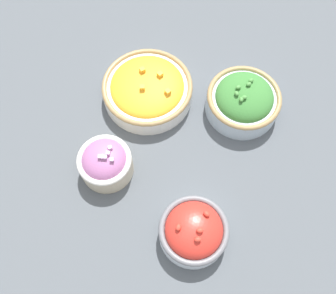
{
  "coord_description": "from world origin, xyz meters",
  "views": [
    {
      "loc": [
        -0.32,
        -0.09,
        0.77
      ],
      "look_at": [
        0.0,
        0.0,
        0.03
      ],
      "focal_mm": 40.0,
      "sensor_mm": 36.0,
      "label": 1
    }
  ],
  "objects_px": {
    "bowl_cherry_tomatoes": "(194,231)",
    "bowl_red_onion": "(105,162)",
    "bowl_squash": "(147,89)",
    "bowl_broccoli": "(243,100)"
  },
  "relations": [
    {
      "from": "bowl_cherry_tomatoes",
      "to": "bowl_red_onion",
      "type": "distance_m",
      "value": 0.23
    },
    {
      "from": "bowl_broccoli",
      "to": "bowl_red_onion",
      "type": "height_order",
      "value": "bowl_broccoli"
    },
    {
      "from": "bowl_cherry_tomatoes",
      "to": "bowl_squash",
      "type": "height_order",
      "value": "bowl_cherry_tomatoes"
    },
    {
      "from": "bowl_broccoli",
      "to": "bowl_squash",
      "type": "height_order",
      "value": "bowl_broccoli"
    },
    {
      "from": "bowl_cherry_tomatoes",
      "to": "bowl_squash",
      "type": "distance_m",
      "value": 0.34
    },
    {
      "from": "bowl_cherry_tomatoes",
      "to": "bowl_squash",
      "type": "relative_size",
      "value": 0.65
    },
    {
      "from": "bowl_cherry_tomatoes",
      "to": "bowl_red_onion",
      "type": "height_order",
      "value": "bowl_cherry_tomatoes"
    },
    {
      "from": "bowl_broccoli",
      "to": "bowl_squash",
      "type": "relative_size",
      "value": 0.8
    },
    {
      "from": "bowl_cherry_tomatoes",
      "to": "bowl_red_onion",
      "type": "bearing_deg",
      "value": 67.57
    },
    {
      "from": "bowl_broccoli",
      "to": "bowl_squash",
      "type": "xyz_separation_m",
      "value": [
        -0.03,
        0.22,
        -0.01
      ]
    }
  ]
}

